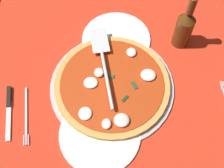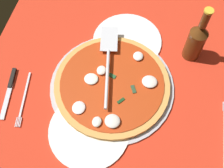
% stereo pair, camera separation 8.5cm
% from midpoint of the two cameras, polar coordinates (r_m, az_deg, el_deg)
% --- Properties ---
extents(ground_plane, '(0.90, 0.90, 0.01)m').
position_cam_midpoint_polar(ground_plane, '(0.89, -0.85, -0.35)').
color(ground_plane, red).
extents(checker_pattern, '(0.90, 0.90, 0.00)m').
position_cam_midpoint_polar(checker_pattern, '(0.88, -0.86, -0.21)').
color(checker_pattern, silver).
rests_on(checker_pattern, ground_plane).
extents(pizza_pan, '(0.39, 0.39, 0.01)m').
position_cam_midpoint_polar(pizza_pan, '(0.87, -2.76, -0.72)').
color(pizza_pan, '#ADAEB7').
rests_on(pizza_pan, ground_plane).
extents(dinner_plate_left, '(0.23, 0.23, 0.01)m').
position_cam_midpoint_polar(dinner_plate_left, '(0.82, -5.50, -10.41)').
color(dinner_plate_left, white).
rests_on(dinner_plate_left, ground_plane).
extents(dinner_plate_right, '(0.23, 0.23, 0.01)m').
position_cam_midpoint_polar(dinner_plate_right, '(0.97, -1.65, 8.94)').
color(dinner_plate_right, white).
rests_on(dinner_plate_right, ground_plane).
extents(pizza, '(0.36, 0.36, 0.03)m').
position_cam_midpoint_polar(pizza, '(0.86, -2.76, -0.36)').
color(pizza, '#DE9A4A').
rests_on(pizza, pizza_pan).
extents(pizza_server, '(0.30, 0.09, 0.01)m').
position_cam_midpoint_polar(pizza_server, '(0.87, -4.53, 4.48)').
color(pizza_server, silver).
rests_on(pizza_server, pizza).
extents(place_setting_far, '(0.22, 0.14, 0.01)m').
position_cam_midpoint_polar(place_setting_far, '(0.90, -21.34, -5.56)').
color(place_setting_far, white).
rests_on(place_setting_far, ground_plane).
extents(beer_bottle, '(0.06, 0.06, 0.21)m').
position_cam_midpoint_polar(beer_bottle, '(0.92, 12.01, 11.07)').
color(beer_bottle, '#593012').
rests_on(beer_bottle, ground_plane).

